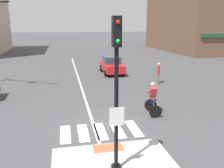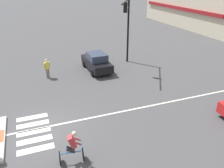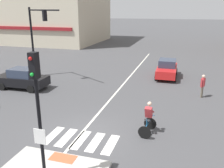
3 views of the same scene
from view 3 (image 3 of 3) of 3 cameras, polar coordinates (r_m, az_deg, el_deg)
name	(u,v)px [view 3 (image 3 of 3)]	position (r m, az deg, el deg)	size (l,w,h in m)	color
ground_plane	(84,135)	(12.49, -6.58, -11.95)	(300.00, 300.00, 0.00)	#474749
tactile_pad_front	(63,158)	(10.70, -11.48, -16.69)	(1.10, 0.60, 0.01)	#DB5B38
signal_pole	(38,108)	(8.36, -17.01, -5.44)	(0.44, 0.38, 4.65)	black
crosswalk_stripe_a	(53,135)	(12.78, -13.83, -11.63)	(0.44, 1.80, 0.01)	silver
crosswalk_stripe_b	(66,137)	(12.44, -10.71, -12.26)	(0.44, 1.80, 0.01)	silver
crosswalk_stripe_c	(81,140)	(12.14, -7.41, -12.88)	(0.44, 1.80, 0.01)	silver
crosswalk_stripe_d	(95,142)	(11.88, -3.94, -13.49)	(0.44, 1.80, 0.01)	silver
crosswalk_stripe_e	(111,144)	(11.66, -0.31, -14.07)	(0.44, 1.80, 0.01)	silver
lane_centre_line	(126,81)	(21.38, 3.37, 0.77)	(0.14, 28.00, 0.01)	silver
traffic_light_mast	(36,32)	(22.51, -17.38, 11.53)	(4.35, 2.61, 6.23)	black
building_corner_left	(43,3)	(49.97, -16.00, 17.88)	(22.39, 16.82, 14.24)	beige
car_black_cross_left	(22,79)	(20.37, -20.42, 1.21)	(4.16, 1.96, 1.64)	black
car_red_eastbound_far	(167,69)	(22.85, 12.82, 3.54)	(1.87, 4.11, 1.64)	red
cyclist	(148,118)	(12.35, 8.55, -7.84)	(0.78, 1.16, 1.68)	black
pedestrian_waiting_far_side	(203,84)	(18.26, 20.60, -0.04)	(0.34, 0.52, 1.67)	#6B6051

